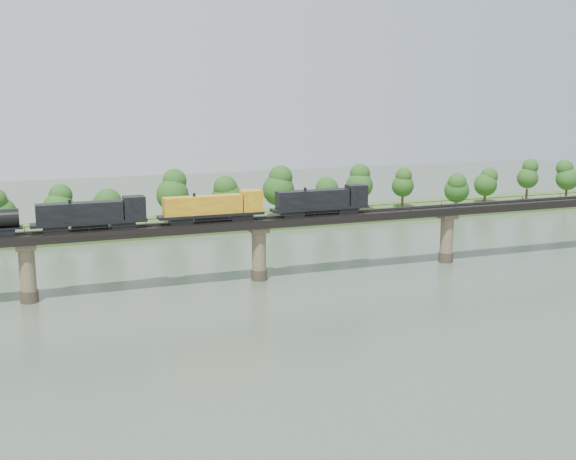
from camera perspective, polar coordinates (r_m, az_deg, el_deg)
name	(u,v)px	position (r m, az deg, el deg)	size (l,w,h in m)	color
ground	(324,330)	(106.64, 2.83, -7.90)	(400.00, 400.00, 0.00)	#3C4B3B
far_bank	(191,224)	(185.07, -7.65, 0.48)	(300.00, 24.00, 1.60)	#355321
bridge	(259,251)	(132.16, -2.31, -1.67)	(236.00, 30.00, 11.50)	#473A2D
bridge_superstructure	(259,217)	(130.90, -2.33, 1.03)	(220.00, 4.90, 0.75)	black
far_treeline	(161,197)	(177.79, -9.97, 2.60)	(289.06, 17.54, 13.60)	#382619
freight_train	(173,210)	(126.59, -9.08, 1.57)	(76.65, 2.99, 5.28)	black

